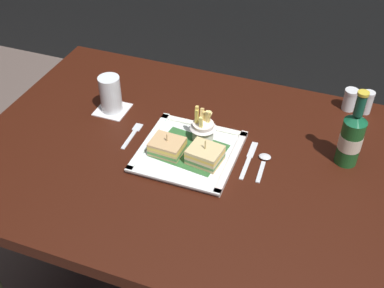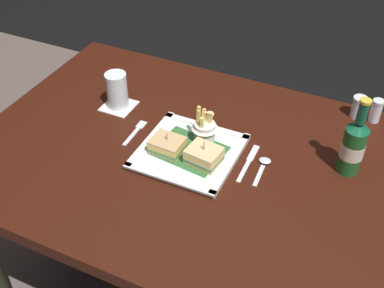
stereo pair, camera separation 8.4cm
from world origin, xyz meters
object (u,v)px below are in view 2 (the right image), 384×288
Objects in this scene: square_plate at (189,153)px; salt_shaker at (358,108)px; sandwich_half_right at (204,156)px; fork at (136,131)px; water_glass at (117,92)px; knife at (249,161)px; fries_cup at (205,128)px; spoon at (264,164)px; pepper_shaker at (376,112)px; dining_table at (195,182)px; sandwich_half_left at (167,145)px; beer_bottle at (353,146)px.

square_plate is 0.56m from salt_shaker.
fork is (-0.25, 0.05, -0.03)m from sandwich_half_right.
fork is at bearing -38.00° from water_glass.
water_glass is 0.49m from knife.
fries_cup is 0.50m from salt_shaker.
spoon is 1.55× the size of pepper_shaker.
dining_table is 0.60m from pepper_shaker.
spoon is 0.40m from salt_shaker.
pepper_shaker is (0.52, 0.41, 0.00)m from sandwich_half_left.
dining_table is at bearing -19.03° from water_glass.
knife is 2.16× the size of pepper_shaker.
dining_table is 0.15m from sandwich_half_right.
spoon is (0.19, 0.04, 0.12)m from dining_table.
sandwich_half_left is 0.29m from water_glass.
pepper_shaker is at bearing 50.30° from knife.
salt_shaker is (0.39, 0.32, -0.02)m from fries_cup.
sandwich_half_left is 0.62m from salt_shaker.
sandwich_half_left is at bearing -19.73° from fork.
sandwich_half_left is 0.75× the size of fork.
pepper_shaker reaches higher than spoon.
pepper_shaker reaches higher than knife.
fries_cup is 1.53× the size of salt_shaker.
knife is (0.15, -0.03, -0.05)m from fries_cup.
sandwich_half_left is at bearing -29.03° from water_glass.
sandwich_half_left is 0.86× the size of fries_cup.
pepper_shaker is at bearing 0.00° from salt_shaker.
water_glass is at bearing 159.13° from square_plate.
dining_table is 7.86× the size of knife.
dining_table is at bearing 19.56° from sandwich_half_left.
sandwich_half_right is at bearing -130.14° from salt_shaker.
beer_bottle reaches higher than square_plate.
sandwich_half_right reaches higher than spoon.
fries_cup is 0.47× the size of beer_bottle.
water_glass is at bearing 171.03° from knife.
salt_shaker is 0.94× the size of pepper_shaker.
spoon is at bearing 2.68° from fork.
square_plate is at bearing -163.41° from beer_bottle.
fries_cup is 0.20m from spoon.
sandwich_half_right is 1.30× the size of pepper_shaker.
salt_shaker is (-0.02, 0.26, -0.06)m from beer_bottle.
sandwich_half_right is at bearing -10.99° from fork.
sandwich_half_left is at bearing -162.88° from beer_bottle.
sandwich_half_right reaches higher than knife.
beer_bottle is at bearing -85.10° from salt_shaker.
water_glass reaches higher than knife.
dining_table is at bearing 14.76° from square_plate.
dining_table is at bearing -135.06° from salt_shaker.
knife is (0.11, 0.06, -0.03)m from sandwich_half_right.
beer_bottle is 0.27m from pepper_shaker.
knife is at bearing 13.98° from dining_table.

